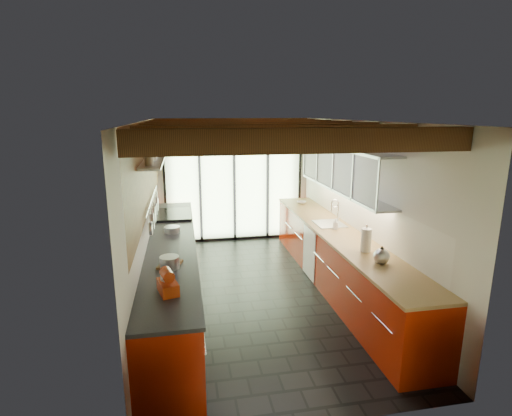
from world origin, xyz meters
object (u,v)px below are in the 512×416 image
(stand_mixer, at_px, (168,283))
(paper_towel, at_px, (366,240))
(kettle, at_px, (382,255))
(soap_bottle, at_px, (336,224))
(bowl, at_px, (301,202))

(stand_mixer, relative_size, paper_towel, 0.89)
(kettle, xyz_separation_m, paper_towel, (0.00, 0.43, 0.05))
(paper_towel, bearing_deg, soap_bottle, 90.00)
(bowl, bearing_deg, soap_bottle, -90.00)
(kettle, relative_size, soap_bottle, 1.59)
(kettle, height_order, bowl, kettle)
(soap_bottle, xyz_separation_m, bowl, (0.00, 1.84, -0.06))
(kettle, distance_m, bowl, 3.34)
(bowl, bearing_deg, kettle, -90.00)
(bowl, bearing_deg, stand_mixer, -124.47)
(kettle, xyz_separation_m, soap_bottle, (0.00, 1.50, -0.02))
(paper_towel, height_order, bowl, paper_towel)
(bowl, bearing_deg, paper_towel, -90.00)
(stand_mixer, relative_size, bowl, 1.72)
(soap_bottle, bearing_deg, paper_towel, -90.00)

